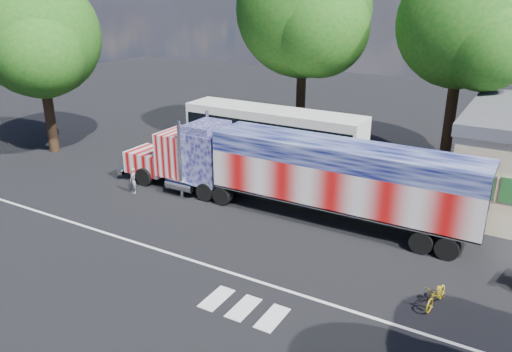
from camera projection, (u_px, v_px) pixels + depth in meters
The scene contains 9 objects.
ground at pixel (225, 232), 24.08m from camera, with size 100.00×100.00×0.00m, color black.
lane_markings at pixel (209, 278), 20.22m from camera, with size 30.00×2.67×0.01m.
semi_truck at pixel (294, 171), 25.48m from camera, with size 20.55×3.25×4.38m.
coach_bus at pixel (273, 135), 33.22m from camera, with size 12.41×2.89×3.61m.
woman at pixel (133, 180), 28.44m from camera, with size 0.55×0.36×1.50m, color slate.
bicycle at pixel (436, 295), 18.29m from camera, with size 0.60×1.73×0.91m, color gold.
tree_w_a at pixel (39, 37), 33.19m from camera, with size 8.62×8.21×12.17m.
tree_ne_a at pixel (465, 24), 30.28m from camera, with size 8.40×8.00×13.06m.
tree_n_mid at pixel (305, 10), 35.48m from camera, with size 10.15×9.67×14.47m.
Camera 1 is at (12.15, -17.93, 10.97)m, focal length 35.00 mm.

